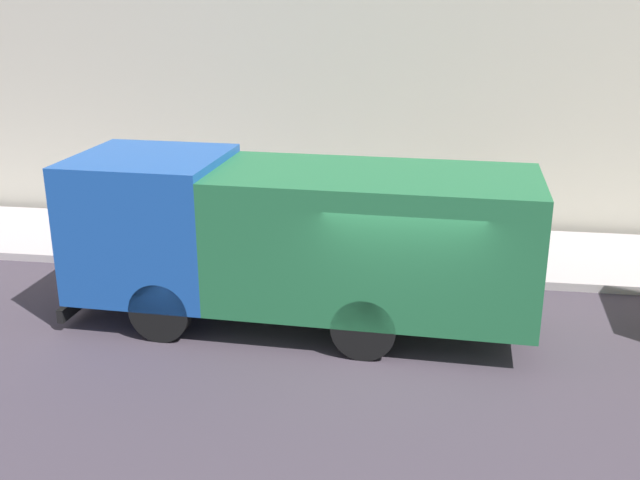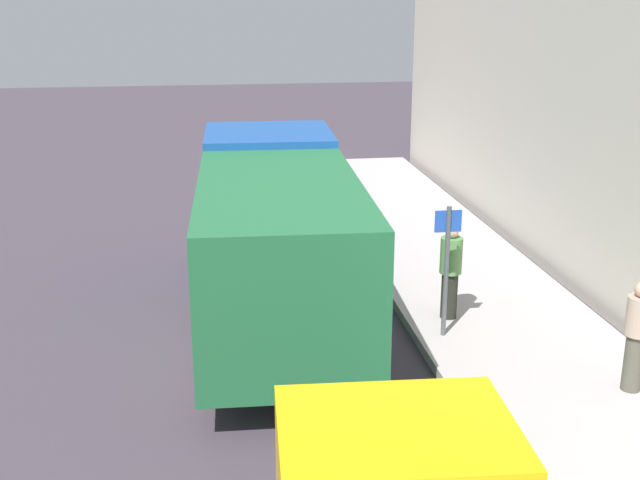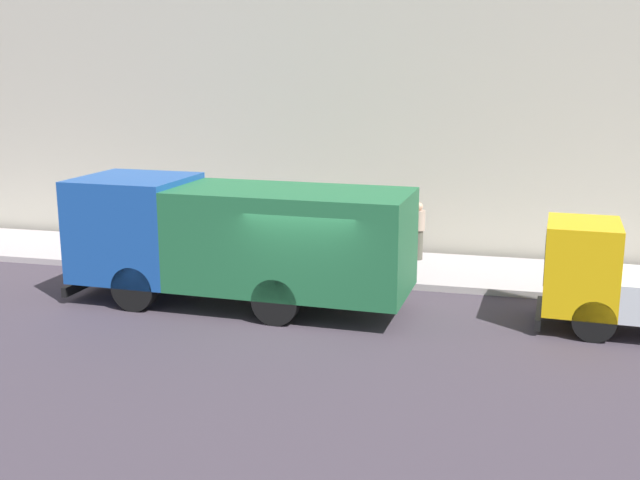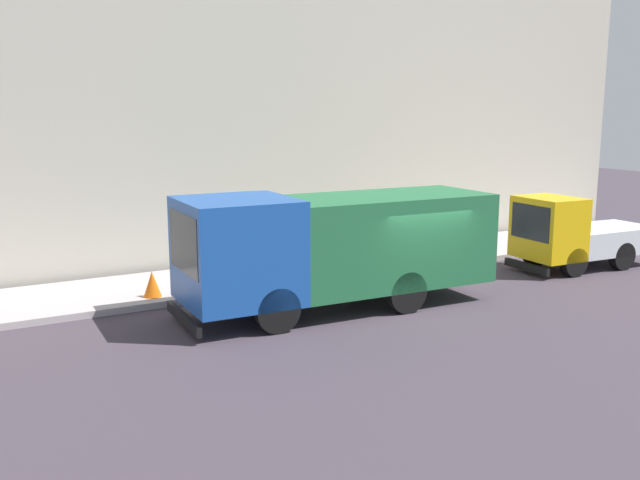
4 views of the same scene
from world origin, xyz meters
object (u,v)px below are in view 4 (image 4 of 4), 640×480
at_px(large_utility_truck, 337,244).
at_px(pedestrian_standing, 359,229).
at_px(traffic_cone_orange, 152,284).
at_px(street_sign_post, 334,230).
at_px(small_flatbed_truck, 575,235).
at_px(pedestrian_walking, 308,245).

xyz_separation_m(large_utility_truck, pedestrian_standing, (4.76, -3.74, -0.63)).
height_order(traffic_cone_orange, street_sign_post, street_sign_post).
height_order(pedestrian_standing, traffic_cone_orange, pedestrian_standing).
distance_m(small_flatbed_truck, pedestrian_standing, 6.90).
distance_m(large_utility_truck, traffic_cone_orange, 4.98).
xyz_separation_m(large_utility_truck, pedestrian_walking, (2.95, -0.78, -0.62)).
bearing_deg(small_flatbed_truck, pedestrian_standing, 51.79).
xyz_separation_m(large_utility_truck, small_flatbed_truck, (0.19, -8.90, -0.59)).
height_order(large_utility_truck, small_flatbed_truck, large_utility_truck).
relative_size(large_utility_truck, small_flatbed_truck, 1.67).
bearing_deg(street_sign_post, pedestrian_walking, 66.46).
bearing_deg(pedestrian_walking, street_sign_post, 37.53).
height_order(small_flatbed_truck, pedestrian_walking, small_flatbed_truck).
xyz_separation_m(small_flatbed_truck, pedestrian_walking, (2.76, 8.12, -0.02)).
bearing_deg(street_sign_post, large_utility_truck, 150.68).
distance_m(large_utility_truck, small_flatbed_truck, 8.92).
bearing_deg(small_flatbed_truck, large_utility_truck, 94.55).
xyz_separation_m(pedestrian_walking, street_sign_post, (-0.31, -0.71, 0.44)).
bearing_deg(pedestrian_walking, pedestrian_standing, 92.51).
xyz_separation_m(pedestrian_standing, street_sign_post, (-2.12, 2.25, 0.46)).
bearing_deg(pedestrian_standing, large_utility_truck, -164.18).
bearing_deg(small_flatbed_truck, pedestrian_walking, 74.54).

